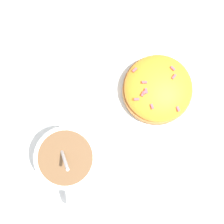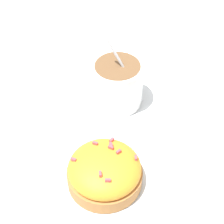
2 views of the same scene
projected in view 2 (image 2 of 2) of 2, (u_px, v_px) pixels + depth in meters
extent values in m
plane|color=#B2B2B7|center=(114.00, 137.00, 0.56)|extent=(3.00, 3.00, 0.00)
cube|color=white|center=(114.00, 137.00, 0.56)|extent=(0.36, 0.34, 0.00)
cylinder|color=white|center=(116.00, 84.00, 0.58)|extent=(0.08, 0.08, 0.07)
cylinder|color=brown|center=(116.00, 69.00, 0.56)|extent=(0.07, 0.07, 0.01)
torus|color=white|center=(95.00, 71.00, 0.61)|extent=(0.03, 0.04, 0.04)
ellipsoid|color=silver|center=(103.00, 94.00, 0.61)|extent=(0.02, 0.03, 0.01)
cylinder|color=silver|center=(126.00, 71.00, 0.56)|extent=(0.01, 0.06, 0.11)
cylinder|color=#B2753D|center=(105.00, 176.00, 0.49)|extent=(0.10, 0.10, 0.02)
ellipsoid|color=orange|center=(105.00, 168.00, 0.48)|extent=(0.10, 0.10, 0.04)
cube|color=#EA4C56|center=(111.00, 140.00, 0.50)|extent=(0.01, 0.01, 0.00)
cube|color=#EA4C56|center=(74.00, 160.00, 0.48)|extent=(0.01, 0.01, 0.00)
cube|color=#EA4C56|center=(109.00, 146.00, 0.48)|extent=(0.01, 0.00, 0.00)
cube|color=#EA4C56|center=(110.00, 147.00, 0.48)|extent=(0.01, 0.01, 0.00)
cube|color=#EA4C56|center=(136.00, 158.00, 0.48)|extent=(0.01, 0.00, 0.00)
cube|color=#EA4C56|center=(111.00, 181.00, 0.45)|extent=(0.00, 0.01, 0.00)
cube|color=#EA4C56|center=(95.00, 143.00, 0.49)|extent=(0.01, 0.01, 0.00)
cube|color=#EA4C56|center=(119.00, 152.00, 0.48)|extent=(0.01, 0.01, 0.00)
cube|color=#EA4C56|center=(100.00, 174.00, 0.45)|extent=(0.01, 0.00, 0.00)
cube|color=#EA4C56|center=(113.00, 145.00, 0.49)|extent=(0.01, 0.01, 0.00)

